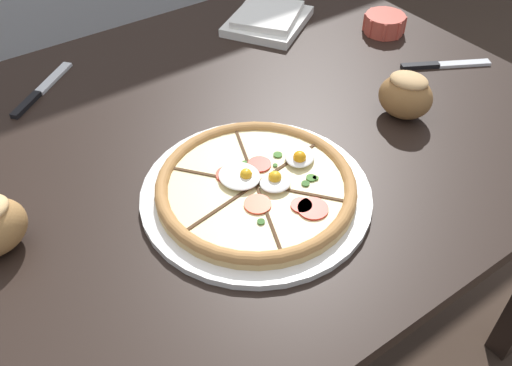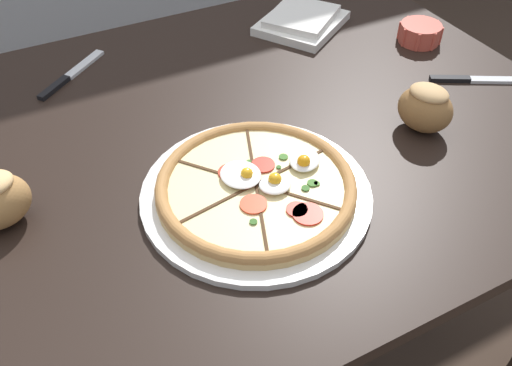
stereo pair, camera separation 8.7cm
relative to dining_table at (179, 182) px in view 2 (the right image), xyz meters
The scene contains 8 objects.
ground_plane 0.67m from the dining_table, ahead, with size 12.00×12.00×0.00m, color #3D2D23.
dining_table is the anchor object (origin of this frame).
pizza 0.22m from the dining_table, 67.47° to the right, with size 0.38×0.38×0.05m.
ramekin_bowl 0.66m from the dining_table, ahead, with size 0.10×0.10×0.04m.
napkin_folded 0.54m from the dining_table, 33.43° to the left, with size 0.26×0.25×0.04m.
bread_piece_far 0.48m from the dining_table, 20.27° to the right, with size 0.11×0.13×0.09m.
knife_main 0.35m from the dining_table, 108.34° to the left, with size 0.17×0.14×0.01m.
knife_spare 0.66m from the dining_table, ahead, with size 0.18×0.11×0.01m.
Camera 2 is at (-0.22, -0.74, 1.38)m, focal length 38.00 mm.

